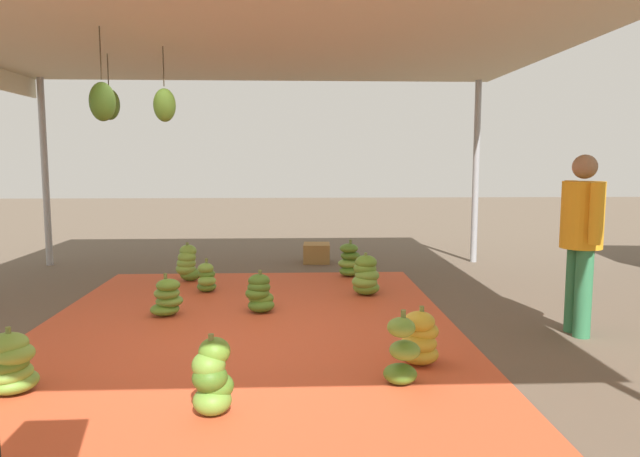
# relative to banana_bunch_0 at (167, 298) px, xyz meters

# --- Properties ---
(ground_plane) EXTENTS (40.00, 40.00, 0.00)m
(ground_plane) POSITION_rel_banana_bunch_0_xyz_m (0.70, 3.85, -0.19)
(ground_plane) COLOR brown
(tarp_orange) EXTENTS (5.93, 4.04, 0.01)m
(tarp_orange) POSITION_rel_banana_bunch_0_xyz_m (0.70, 0.85, -0.19)
(tarp_orange) COLOR #D1512D
(tarp_orange) RESTS_ON ground
(tent_canopy) EXTENTS (8.00, 7.00, 2.88)m
(tent_canopy) POSITION_rel_banana_bunch_0_xyz_m (0.68, 0.74, 2.60)
(tent_canopy) COLOR #9EA0A5
(tent_canopy) RESTS_ON ground
(banana_bunch_0) EXTENTS (0.41, 0.40, 0.44)m
(banana_bunch_0) POSITION_rel_banana_bunch_0_xyz_m (0.00, 0.00, 0.00)
(banana_bunch_0) COLOR #60932D
(banana_bunch_0) RESTS_ON tarp_orange
(banana_bunch_1) EXTENTS (0.39, 0.39, 0.52)m
(banana_bunch_1) POSITION_rel_banana_bunch_0_xyz_m (-1.75, -0.10, 0.05)
(banana_bunch_1) COLOR #518428
(banana_bunch_1) RESTS_ON tarp_orange
(banana_bunch_2) EXTENTS (0.47, 0.46, 0.51)m
(banana_bunch_2) POSITION_rel_banana_bunch_0_xyz_m (-0.85, 2.16, 0.04)
(banana_bunch_2) COLOR #60932D
(banana_bunch_2) RESTS_ON tarp_orange
(banana_bunch_3) EXTENTS (0.34, 0.32, 0.51)m
(banana_bunch_3) POSITION_rel_banana_bunch_0_xyz_m (2.38, 0.79, 0.05)
(banana_bunch_3) COLOR #6B9E38
(banana_bunch_3) RESTS_ON tarp_orange
(banana_bunch_4) EXTENTS (0.34, 0.31, 0.41)m
(banana_bunch_4) POSITION_rel_banana_bunch_0_xyz_m (-1.09, 0.24, -0.01)
(banana_bunch_4) COLOR #518428
(banana_bunch_4) RESTS_ON tarp_orange
(banana_bunch_5) EXTENTS (0.30, 0.32, 0.55)m
(banana_bunch_5) POSITION_rel_banana_bunch_0_xyz_m (1.96, 2.07, 0.05)
(banana_bunch_5) COLOR #518428
(banana_bunch_5) RESTS_ON tarp_orange
(banana_bunch_6) EXTENTS (0.45, 0.46, 0.46)m
(banana_bunch_6) POSITION_rel_banana_bunch_0_xyz_m (1.99, -0.65, 0.01)
(banana_bunch_6) COLOR #6B9E38
(banana_bunch_6) RESTS_ON tarp_orange
(banana_bunch_7) EXTENTS (0.42, 0.42, 0.46)m
(banana_bunch_7) POSITION_rel_banana_bunch_0_xyz_m (1.53, 2.29, 0.02)
(banana_bunch_7) COLOR gold
(banana_bunch_7) RESTS_ON tarp_orange
(banana_bunch_8) EXTENTS (0.39, 0.36, 0.45)m
(banana_bunch_8) POSITION_rel_banana_bunch_0_xyz_m (-0.12, 0.94, 0.01)
(banana_bunch_8) COLOR #518428
(banana_bunch_8) RESTS_ON tarp_orange
(banana_bunch_9) EXTENTS (0.39, 0.39, 0.50)m
(banana_bunch_9) POSITION_rel_banana_bunch_0_xyz_m (-2.01, 2.07, 0.03)
(banana_bunch_9) COLOR #518428
(banana_bunch_9) RESTS_ON tarp_orange
(worker_0) EXTENTS (0.61, 0.37, 1.65)m
(worker_0) POSITION_rel_banana_bunch_0_xyz_m (0.79, 3.92, 0.77)
(worker_0) COLOR #337A4C
(worker_0) RESTS_ON ground
(crate_0) EXTENTS (0.48, 0.43, 0.30)m
(crate_0) POSITION_rel_banana_bunch_0_xyz_m (-3.17, 1.66, -0.04)
(crate_0) COLOR olive
(crate_0) RESTS_ON ground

